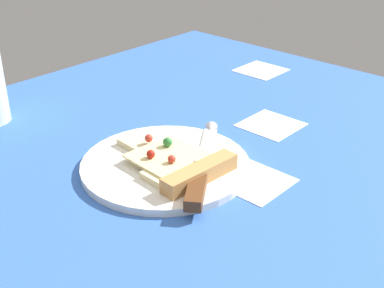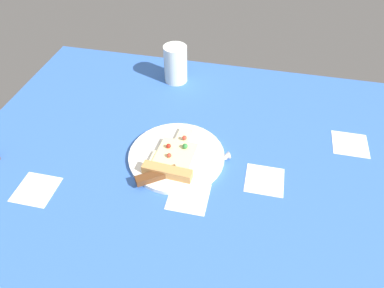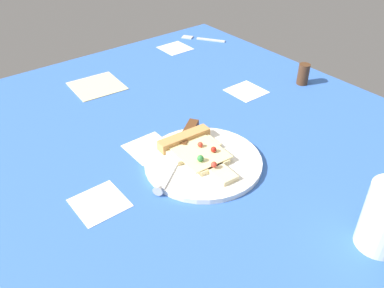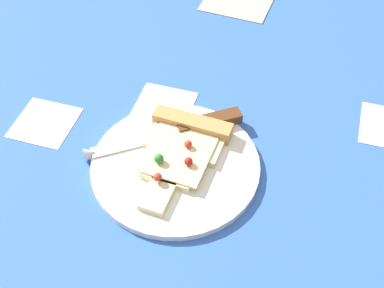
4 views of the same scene
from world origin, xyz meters
TOP-DOWN VIEW (x-y plane):
  - ground_plane at (0.01, 0.00)cm, footprint 112.30×112.30cm
  - plate at (-9.82, -1.02)cm, footprint 24.09×24.09cm
  - pizza_slice at (-7.28, -1.18)cm, footprint 17.87×12.14cm
  - knife at (-3.98, 0.10)cm, footprint 15.48×20.87cm

SIDE VIEW (x-z plane):
  - ground_plane at x=0.01cm, z-range -3.00..0.00cm
  - plate at x=-9.82cm, z-range 0.00..1.10cm
  - knife at x=-3.98cm, z-range 0.48..2.93cm
  - pizza_slice at x=-7.28cm, z-range 0.57..3.24cm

